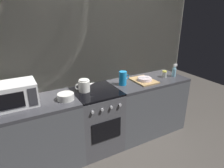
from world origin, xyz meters
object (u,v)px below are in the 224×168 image
kettle (84,86)px  spice_jar (164,74)px  stove_unit (97,120)px  mixing_bowl (66,97)px  pitcher (123,78)px  microwave (15,94)px  dish_pile (144,80)px  spray_bottle (174,72)px

kettle → spice_jar: 1.33m
stove_unit → kettle: bearing=157.2°
stove_unit → mixing_bowl: bearing=-170.2°
stove_unit → pitcher: pitcher is taller
stove_unit → kettle: (-0.14, 0.06, 0.53)m
kettle → spice_jar: (1.33, -0.08, -0.03)m
microwave → spice_jar: (2.16, -0.08, -0.08)m
microwave → kettle: (0.83, 0.00, -0.05)m
dish_pile → stove_unit: bearing=178.3°
stove_unit → spray_bottle: spray_bottle is taller
mixing_bowl → spice_jar: 1.62m
microwave → mixing_bowl: bearing=-13.9°
mixing_bowl → spice_jar: bearing=1.7°
kettle → spray_bottle: (1.50, -0.13, -0.00)m
mixing_bowl → dish_pile: (1.22, 0.05, -0.02)m
mixing_bowl → pitcher: (0.87, 0.09, 0.06)m
stove_unit → spray_bottle: bearing=-2.9°
dish_pile → pitcher: bearing=174.0°
stove_unit → microwave: microwave is taller
mixing_bowl → microwave: bearing=166.1°
stove_unit → dish_pile: 0.92m
mixing_bowl → spice_jar: size_ratio=1.90×
stove_unit → dish_pile: size_ratio=2.25×
microwave → kettle: bearing=0.0°
microwave → pitcher: size_ratio=2.30×
kettle → spray_bottle: bearing=-4.9°
mixing_bowl → spray_bottle: (1.79, 0.01, 0.04)m
spice_jar → spray_bottle: spray_bottle is taller
microwave → dish_pile: microwave is taller
mixing_bowl → spray_bottle: bearing=0.2°
mixing_bowl → spice_jar: spice_jar is taller
stove_unit → spice_jar: spice_jar is taller
mixing_bowl → dish_pile: bearing=2.4°
stove_unit → microwave: 1.13m
microwave → dish_pile: bearing=-2.7°
stove_unit → spray_bottle: 1.46m
pitcher → spray_bottle: 0.92m
kettle → pitcher: size_ratio=1.42×
kettle → pitcher: pitcher is taller
pitcher → spice_jar: (0.76, -0.04, -0.05)m
kettle → spray_bottle: spray_bottle is taller
dish_pile → mixing_bowl: bearing=-177.6°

